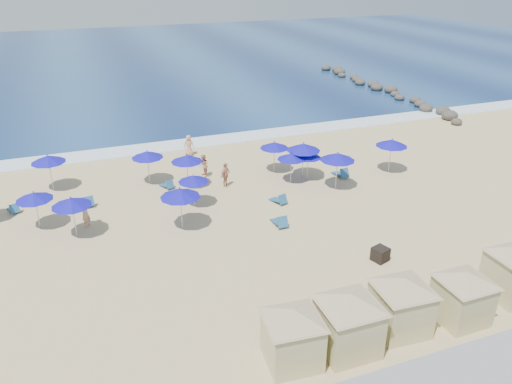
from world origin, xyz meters
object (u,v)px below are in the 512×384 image
umbrella_8 (303,147)px  trash_bin (380,254)px  beachgoer_2 (225,175)px  umbrella_6 (193,179)px  umbrella_2 (48,159)px  umbrella_4 (147,154)px  beachgoer_1 (204,166)px  umbrella_1 (71,202)px  cabana_0 (293,329)px  umbrella_5 (187,158)px  beachgoer_0 (85,213)px  umbrella_9 (274,145)px  umbrella_11 (392,143)px  umbrella_0 (34,196)px  cabana_2 (402,297)px  umbrella_3 (180,193)px  umbrella_7 (291,156)px  cabana_1 (349,315)px  umbrella_13 (308,155)px  beachgoer_3 (189,145)px  umbrella_10 (338,157)px  rock_jetty (382,89)px  cabana_3 (464,290)px

umbrella_8 → trash_bin: bearing=-94.4°
beachgoer_2 → umbrella_6: bearing=-179.6°
umbrella_2 → umbrella_4: bearing=-11.3°
umbrella_4 → beachgoer_1: (3.69, -0.22, -1.27)m
umbrella_1 → umbrella_2: 7.00m
cabana_0 → umbrella_5: size_ratio=1.78×
umbrella_8 → beachgoer_0: size_ratio=1.53×
umbrella_9 → umbrella_11: bearing=-20.5°
umbrella_4 → umbrella_9: 8.63m
beachgoer_1 → umbrella_6: bearing=-21.7°
umbrella_0 → umbrella_11: bearing=-0.0°
umbrella_2 → umbrella_5: (8.34, -2.77, -0.11)m
cabana_2 → umbrella_5: 17.25m
umbrella_3 → beachgoer_1: bearing=65.2°
umbrella_7 → beachgoer_2: umbrella_7 is taller
cabana_0 → cabana_1: (2.24, -0.15, 0.11)m
cabana_0 → umbrella_5: (0.11, 16.69, 0.53)m
umbrella_0 → umbrella_5: 9.40m
umbrella_13 → umbrella_2: bearing=164.8°
umbrella_4 → umbrella_11: umbrella_11 is taller
cabana_2 → umbrella_0: (-13.76, 14.19, 0.41)m
cabana_2 → beachgoer_3: bearing=98.1°
umbrella_2 → umbrella_10: size_ratio=0.96×
umbrella_1 → beachgoer_1: size_ratio=1.50×
trash_bin → umbrella_2: bearing=118.5°
cabana_1 → umbrella_4: 18.92m
trash_bin → beachgoer_1: 14.39m
trash_bin → umbrella_5: umbrella_5 is taller
cabana_2 → umbrella_7: cabana_2 is taller
umbrella_4 → umbrella_13: bearing=-17.4°
cabana_1 → beachgoer_0: cabana_1 is taller
trash_bin → umbrella_7: size_ratio=0.33×
umbrella_0 → beachgoer_1: size_ratio=1.42×
rock_jetty → trash_bin: (-19.77, -29.62, -0.01)m
umbrella_6 → umbrella_11: size_ratio=0.85×
cabana_2 → umbrella_1: cabana_2 is taller
trash_bin → cabana_3: bearing=-101.0°
cabana_2 → umbrella_5: size_ratio=1.85×
umbrella_9 → rock_jetty: bearing=40.3°
umbrella_3 → beachgoer_0: umbrella_3 is taller
umbrella_4 → rock_jetty: bearing=29.1°
cabana_0 → umbrella_6: (-0.17, 13.85, 0.32)m
umbrella_8 → umbrella_13: 0.60m
umbrella_4 → umbrella_5: bearing=-34.5°
cabana_1 → umbrella_11: 18.61m
umbrella_0 → umbrella_13: bearing=2.6°
cabana_2 → umbrella_10: cabana_2 is taller
umbrella_6 → trash_bin: bearing=-52.0°
cabana_3 → umbrella_3: size_ratio=1.63×
umbrella_1 → umbrella_6: umbrella_1 is taller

